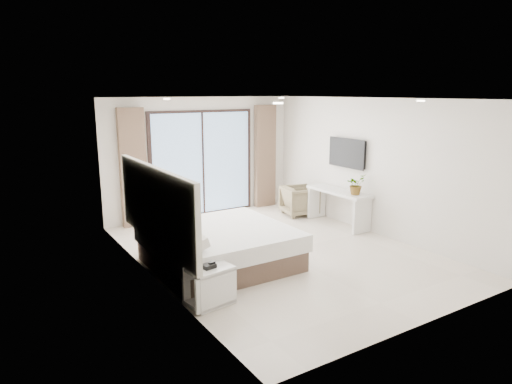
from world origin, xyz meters
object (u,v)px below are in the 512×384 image
Objects in this scene: nightstand at (209,285)px; armchair at (300,199)px; bed at (219,247)px; console_desk at (338,200)px.

nightstand is 4.84m from armchair.
console_desk is at bearing 12.31° from bed.
console_desk is (3.24, 0.71, 0.24)m from bed.
console_desk is at bearing 17.23° from nightstand.
armchair is at bearing 30.09° from nightstand.
nightstand is 0.85× the size of armchair.
bed is 3.55m from armchair.
bed reaches higher than armchair.
armchair is (3.82, 2.97, 0.11)m from nightstand.
console_desk is (4.01, 1.87, 0.30)m from nightstand.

